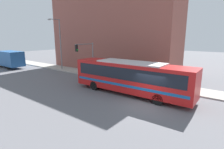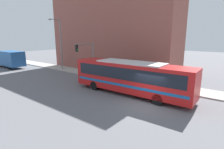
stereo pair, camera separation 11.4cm
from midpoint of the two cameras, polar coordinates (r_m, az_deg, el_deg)
ground_plane at (r=15.20m, az=11.62°, el=-9.44°), size 120.00×120.00×0.00m
sidewalk at (r=32.47m, az=-16.79°, el=2.06°), size 2.89×70.00×0.12m
building_facade at (r=29.35m, az=-0.62°, el=14.17°), size 6.00×22.00×12.99m
city_bus at (r=17.00m, az=5.86°, el=-0.36°), size 2.71×12.07×3.22m
delivery_truck at (r=36.62m, az=-30.66°, el=4.47°), size 2.41×7.41×3.00m
fire_hydrant at (r=21.14m, az=7.81°, el=-1.75°), size 0.25×0.34×0.69m
traffic_light_pole at (r=24.14m, az=-8.38°, el=6.86°), size 3.28×0.35×4.59m
parking_meter at (r=25.04m, az=-6.06°, el=1.68°), size 0.14×0.14×1.23m
street_lamp at (r=30.33m, az=-16.98°, el=10.47°), size 2.18×0.28×8.15m
pedestrian_near_corner at (r=22.37m, az=5.29°, el=0.73°), size 0.34×0.34×1.86m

